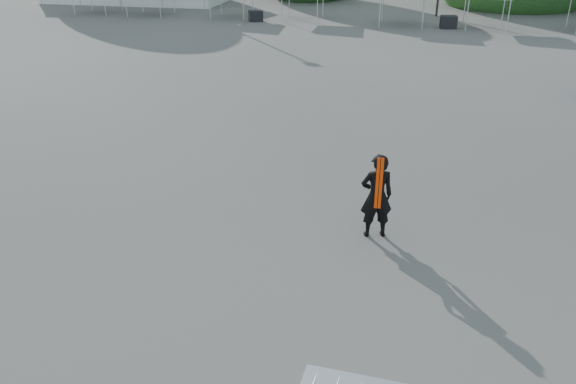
# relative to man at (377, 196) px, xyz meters

# --- Properties ---
(ground) EXTENTS (120.00, 120.00, 0.00)m
(ground) POSITION_rel_man_xyz_m (-0.86, 0.90, -0.96)
(ground) COLOR #474442
(ground) RESTS_ON ground
(man) EXTENTS (0.80, 0.64, 1.92)m
(man) POSITION_rel_man_xyz_m (0.00, 0.00, 0.00)
(man) COLOR black
(man) RESTS_ON ground
(crate_west) EXTENTS (1.14, 1.04, 0.72)m
(crate_west) POSITION_rel_man_xyz_m (-10.16, 27.92, -0.60)
(crate_west) COLOR black
(crate_west) RESTS_ON ground
(crate_mid) EXTENTS (1.09, 0.88, 0.79)m
(crate_mid) POSITION_rel_man_xyz_m (2.74, 27.76, -0.57)
(crate_mid) COLOR black
(crate_mid) RESTS_ON ground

